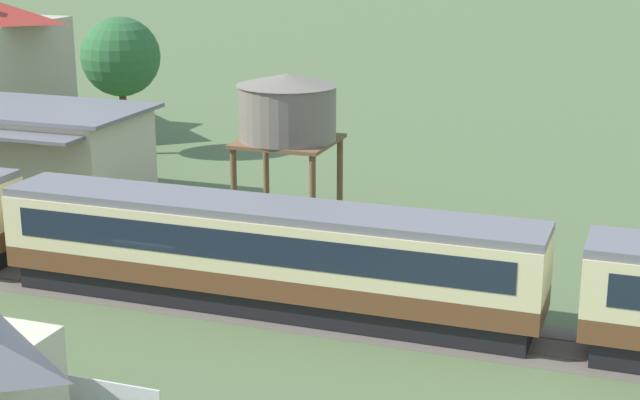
{
  "coord_description": "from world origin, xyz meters",
  "views": [
    {
      "loc": [
        17.11,
        -30.32,
        13.55
      ],
      "look_at": [
        4.59,
        4.84,
        2.92
      ],
      "focal_mm": 55.0,
      "sensor_mm": 36.0,
      "label": 1
    }
  ],
  "objects_px": {
    "passenger_train": "(270,252)",
    "water_tower": "(287,110)",
    "station_building": "(21,151)",
    "yard_tree_0": "(121,57)"
  },
  "relations": [
    {
      "from": "passenger_train",
      "to": "water_tower",
      "type": "height_order",
      "value": "water_tower"
    },
    {
      "from": "passenger_train",
      "to": "station_building",
      "type": "relative_size",
      "value": 4.8
    },
    {
      "from": "station_building",
      "to": "water_tower",
      "type": "bearing_deg",
      "value": -4.11
    },
    {
      "from": "water_tower",
      "to": "yard_tree_0",
      "type": "height_order",
      "value": "yard_tree_0"
    },
    {
      "from": "passenger_train",
      "to": "water_tower",
      "type": "distance_m",
      "value": 9.8
    },
    {
      "from": "station_building",
      "to": "yard_tree_0",
      "type": "distance_m",
      "value": 10.57
    },
    {
      "from": "water_tower",
      "to": "passenger_train",
      "type": "bearing_deg",
      "value": -72.6
    },
    {
      "from": "yard_tree_0",
      "to": "station_building",
      "type": "bearing_deg",
      "value": -90.29
    },
    {
      "from": "passenger_train",
      "to": "water_tower",
      "type": "bearing_deg",
      "value": 107.4
    },
    {
      "from": "station_building",
      "to": "yard_tree_0",
      "type": "height_order",
      "value": "yard_tree_0"
    }
  ]
}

